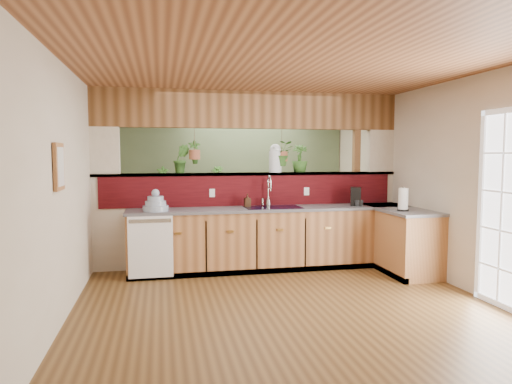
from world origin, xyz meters
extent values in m
cube|color=#55391A|center=(0.00, 0.00, 0.00)|extent=(4.60, 7.00, 0.01)
cube|color=brown|center=(0.00, 0.00, 2.60)|extent=(4.60, 7.00, 0.01)
cube|color=beige|center=(0.00, 3.50, 1.30)|extent=(4.60, 0.02, 2.60)
cube|color=beige|center=(0.00, -3.50, 1.30)|extent=(4.60, 0.02, 2.60)
cube|color=beige|center=(-2.30, 0.00, 1.30)|extent=(0.02, 7.00, 2.60)
cube|color=beige|center=(2.30, 0.00, 1.30)|extent=(0.02, 7.00, 2.60)
cube|color=beige|center=(0.00, 1.35, 0.68)|extent=(4.60, 0.15, 1.35)
cube|color=#40080C|center=(0.00, 1.27, 1.12)|extent=(4.40, 0.02, 0.45)
cube|color=brown|center=(0.00, 1.35, 1.37)|extent=(4.60, 0.21, 0.04)
cube|color=brown|center=(0.00, 1.35, 2.33)|extent=(4.60, 0.15, 0.55)
cube|color=beige|center=(-2.10, 1.35, 1.70)|extent=(0.40, 0.15, 0.70)
cube|color=beige|center=(2.10, 1.35, 1.70)|extent=(0.40, 0.15, 0.70)
cube|color=brown|center=(1.70, 1.35, 1.30)|extent=(0.10, 0.10, 2.60)
cube|color=brown|center=(0.00, 1.35, 1.37)|extent=(4.60, 0.21, 0.04)
cube|color=brown|center=(0.00, 1.35, 2.33)|extent=(4.60, 0.15, 0.55)
cube|color=#566948|center=(0.00, 3.48, 1.30)|extent=(4.55, 0.02, 2.55)
cube|color=#915B32|center=(0.25, 0.98, 0.43)|extent=(4.10, 0.60, 0.86)
cube|color=#505055|center=(0.25, 0.98, 0.88)|extent=(4.14, 0.64, 0.04)
cube|color=#915B32|center=(2.00, 0.54, 0.43)|extent=(0.60, 1.48, 0.86)
cube|color=#505055|center=(2.00, 0.54, 0.88)|extent=(0.64, 1.52, 0.04)
cube|color=#915B32|center=(2.00, 0.98, 0.43)|extent=(0.60, 0.60, 0.86)
cube|color=#505055|center=(2.00, 0.98, 0.88)|extent=(0.64, 0.64, 0.04)
cube|color=black|center=(0.25, 0.71, 0.04)|extent=(4.10, 0.06, 0.08)
cube|color=black|center=(1.73, 0.54, 0.04)|extent=(0.06, 1.48, 0.08)
cube|color=white|center=(-1.48, 0.66, 0.45)|extent=(0.58, 0.02, 0.82)
cube|color=#B7B7B2|center=(-1.48, 0.65, 0.80)|extent=(0.54, 0.01, 0.05)
cube|color=black|center=(0.25, 0.98, 0.89)|extent=(0.82, 0.50, 0.03)
cube|color=black|center=(0.06, 0.98, 0.80)|extent=(0.34, 0.40, 0.16)
cube|color=black|center=(0.44, 0.98, 0.80)|extent=(0.34, 0.40, 0.16)
cube|color=white|center=(2.27, -1.30, 1.05)|extent=(0.06, 1.02, 2.16)
cube|color=#915B32|center=(-2.27, -0.80, 1.55)|extent=(0.03, 0.35, 0.45)
cube|color=silver|center=(-2.26, -0.80, 1.55)|extent=(0.01, 0.27, 0.37)
cylinder|color=#B7B7B2|center=(0.23, 1.18, 0.95)|extent=(0.07, 0.07, 0.10)
cylinder|color=#B7B7B2|center=(0.23, 1.18, 1.12)|extent=(0.02, 0.02, 0.27)
torus|color=#B7B7B2|center=(0.23, 1.11, 1.26)|extent=(0.20, 0.08, 0.20)
cylinder|color=#B7B7B2|center=(0.23, 1.02, 1.19)|extent=(0.02, 0.02, 0.12)
cylinder|color=#B7B7B2|center=(0.14, 1.18, 0.97)|extent=(0.03, 0.03, 0.10)
cylinder|color=#8999B1|center=(-1.41, 0.87, 0.94)|extent=(0.34, 0.34, 0.07)
cylinder|color=#8999B1|center=(-1.41, 0.87, 1.01)|extent=(0.28, 0.28, 0.06)
cylinder|color=#8999B1|center=(-1.41, 0.87, 1.07)|extent=(0.21, 0.21, 0.06)
sphere|color=#8999B1|center=(-1.41, 0.87, 1.15)|extent=(0.11, 0.11, 0.11)
imported|color=#382214|center=(-0.10, 1.10, 1.00)|extent=(0.09, 0.09, 0.19)
cube|color=black|center=(1.52, 0.95, 1.04)|extent=(0.15, 0.24, 0.27)
cube|color=black|center=(1.52, 0.87, 0.95)|extent=(0.13, 0.09, 0.09)
cylinder|color=silver|center=(1.52, 0.89, 0.98)|extent=(0.07, 0.07, 0.07)
cylinder|color=black|center=(1.88, 0.21, 0.91)|extent=(0.15, 0.15, 0.02)
cylinder|color=#B7B7B2|center=(1.88, 0.21, 1.07)|extent=(0.02, 0.02, 0.33)
cylinder|color=white|center=(1.88, 0.21, 1.07)|extent=(0.13, 0.13, 0.29)
cylinder|color=silver|center=(0.38, 1.35, 1.55)|extent=(0.19, 0.19, 0.32)
sphere|color=silver|center=(0.38, 1.35, 1.74)|extent=(0.17, 0.17, 0.17)
imported|color=#2A551D|center=(-1.04, 1.35, 1.60)|extent=(0.24, 0.19, 0.42)
imported|color=#2A551D|center=(0.77, 1.35, 1.60)|extent=(0.29, 0.29, 0.42)
cylinder|color=brown|center=(-0.84, 1.35, 1.89)|extent=(0.01, 0.01, 0.33)
cylinder|color=brown|center=(-0.84, 1.35, 1.66)|extent=(0.16, 0.16, 0.14)
imported|color=#2A551D|center=(-0.84, 1.35, 1.88)|extent=(0.19, 0.13, 0.35)
cylinder|color=brown|center=(0.48, 1.35, 1.87)|extent=(0.01, 0.01, 0.35)
cylinder|color=brown|center=(0.48, 1.35, 1.64)|extent=(0.18, 0.18, 0.15)
imported|color=#2A551D|center=(0.48, 1.35, 1.86)|extent=(0.40, 0.36, 0.38)
cube|color=black|center=(-0.68, 3.25, 0.50)|extent=(1.56, 0.46, 1.03)
imported|color=#2A551D|center=(-1.29, 3.25, 1.23)|extent=(0.24, 0.18, 0.43)
imported|color=#2A551D|center=(-0.28, 3.25, 1.23)|extent=(0.32, 0.32, 0.43)
imported|color=#2A551D|center=(0.92, 2.14, 0.37)|extent=(0.77, 0.70, 0.73)
camera|label=1|loc=(-1.33, -5.40, 1.67)|focal=32.00mm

